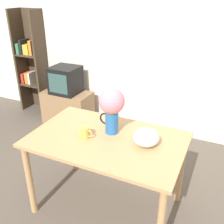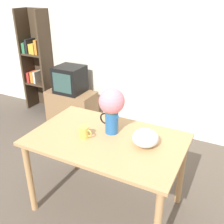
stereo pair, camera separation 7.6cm
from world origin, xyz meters
name	(u,v)px [view 2 (the right image)]	position (x,y,z in m)	size (l,w,h in m)	color
wall_back	(176,47)	(0.00, 1.97, 1.30)	(8.00, 0.05, 2.60)	silver
table	(107,148)	(-0.13, 0.23, 0.69)	(1.38, 0.87, 0.80)	tan
flower_vase	(112,106)	(-0.14, 0.34, 1.07)	(0.24, 0.23, 0.43)	#235B9E
coffee_mug	(84,132)	(-0.32, 0.15, 0.85)	(0.13, 0.09, 0.11)	gold
white_bowl	(145,138)	(0.22, 0.27, 0.87)	(0.22, 0.22, 0.15)	silver
tv_stand	(72,107)	(-1.51, 1.61, 0.26)	(0.77, 0.42, 0.52)	#8E6B47
tv_set	(70,79)	(-1.51, 1.61, 0.73)	(0.42, 0.41, 0.41)	black
bookshelf	(37,61)	(-2.33, 1.81, 0.86)	(0.47, 0.30, 1.72)	#423323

